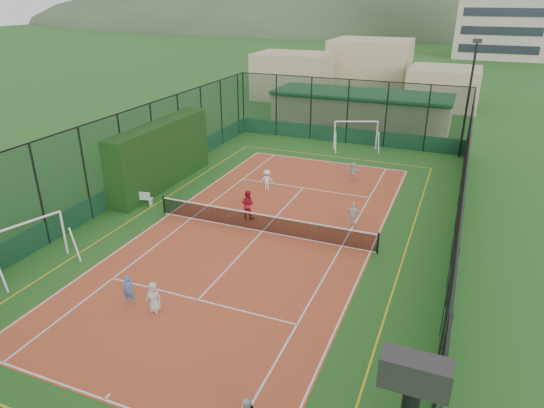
% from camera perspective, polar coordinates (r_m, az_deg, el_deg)
% --- Properties ---
extents(ground, '(300.00, 300.00, 0.00)m').
position_cam_1_polar(ground, '(24.48, -1.16, -3.27)').
color(ground, '#285B1F').
rests_on(ground, ground).
extents(court_slab, '(11.17, 23.97, 0.01)m').
position_cam_1_polar(court_slab, '(24.47, -1.16, -3.26)').
color(court_slab, '#A94425').
rests_on(court_slab, ground).
extents(tennis_net, '(11.67, 0.12, 1.06)m').
position_cam_1_polar(tennis_net, '(24.24, -1.17, -2.15)').
color(tennis_net, black).
rests_on(tennis_net, ground).
extents(perimeter_fence, '(18.12, 34.12, 5.00)m').
position_cam_1_polar(perimeter_fence, '(23.45, -1.21, 2.19)').
color(perimeter_fence, '#10311D').
rests_on(perimeter_fence, ground).
extents(floodlight_ne, '(0.60, 0.26, 8.25)m').
position_cam_1_polar(floodlight_ne, '(37.28, 22.04, 11.22)').
color(floodlight_ne, black).
rests_on(floodlight_ne, ground).
extents(clubhouse, '(15.20, 7.20, 3.15)m').
position_cam_1_polar(clubhouse, '(43.95, 10.40, 10.78)').
color(clubhouse, tan).
rests_on(clubhouse, ground).
extents(distant_hills, '(200.00, 60.00, 24.00)m').
position_cam_1_polar(distant_hills, '(170.61, 20.26, 18.58)').
color(distant_hills, '#384C33').
rests_on(distant_hills, ground).
extents(hedge_left, '(1.35, 8.97, 3.92)m').
position_cam_1_polar(hedge_left, '(30.55, -12.91, 5.69)').
color(hedge_left, black).
rests_on(hedge_left, ground).
extents(white_bench, '(1.65, 0.78, 0.89)m').
position_cam_1_polar(white_bench, '(28.37, -15.41, 0.75)').
color(white_bench, white).
rests_on(white_bench, ground).
extents(futsal_goal_near, '(3.43, 1.91, 2.13)m').
position_cam_1_polar(futsal_goal_near, '(23.42, -26.68, -4.39)').
color(futsal_goal_near, white).
rests_on(futsal_goal_near, ground).
extents(futsal_goal_far, '(3.45, 2.14, 2.15)m').
position_cam_1_polar(futsal_goal_far, '(37.82, 9.80, 7.97)').
color(futsal_goal_far, white).
rests_on(futsal_goal_far, ground).
extents(child_near_left, '(0.65, 0.46, 1.24)m').
position_cam_1_polar(child_near_left, '(18.95, -13.76, -10.59)').
color(child_near_left, silver).
rests_on(child_near_left, court_slab).
extents(child_near_mid, '(0.50, 0.41, 1.19)m').
position_cam_1_polar(child_near_mid, '(19.66, -16.52, -9.64)').
color(child_near_mid, '#4475C3').
rests_on(child_near_mid, court_slab).
extents(child_far_left, '(0.92, 0.68, 1.27)m').
position_cam_1_polar(child_far_left, '(29.39, -0.60, 2.86)').
color(child_far_left, white).
rests_on(child_far_left, court_slab).
extents(child_far_right, '(0.78, 0.35, 1.31)m').
position_cam_1_polar(child_far_right, '(25.07, 9.52, -1.23)').
color(child_far_right, white).
rests_on(child_far_right, court_slab).
extents(child_far_back, '(1.10, 0.37, 1.17)m').
position_cam_1_polar(child_far_back, '(31.41, 9.47, 3.83)').
color(child_far_back, silver).
rests_on(child_far_back, court_slab).
extents(coach, '(0.80, 0.64, 1.57)m').
position_cam_1_polar(coach, '(25.63, -2.89, -0.03)').
color(coach, red).
rests_on(coach, court_slab).
extents(tennis_balls, '(6.17, 1.01, 0.07)m').
position_cam_1_polar(tennis_balls, '(25.47, 0.45, -2.03)').
color(tennis_balls, '#CCE033').
rests_on(tennis_balls, court_slab).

